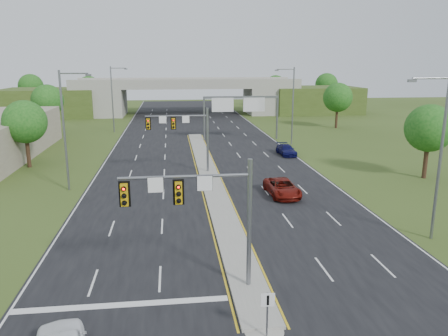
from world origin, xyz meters
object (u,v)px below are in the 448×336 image
object	(u,v)px
signal_mast_near	(205,205)
car_far_a	(282,188)
signal_mast_far	(186,130)
sign_gantry	(240,106)
keep_right_sign	(268,308)
overpass	(187,99)
car_far_b	(286,150)

from	to	relation	value
signal_mast_near	car_far_a	bearing A→B (deg)	62.79
signal_mast_far	sign_gantry	bearing A→B (deg)	65.89
keep_right_sign	car_far_a	xyz separation A→B (m)	(5.88, 20.30, -0.76)
sign_gantry	overpass	bearing A→B (deg)	100.79
car_far_a	car_far_b	size ratio (longest dim) A/B	1.17
overpass	keep_right_sign	bearing A→B (deg)	-90.00
sign_gantry	keep_right_sign	bearing A→B (deg)	-97.70
signal_mast_near	car_far_a	xyz separation A→B (m)	(8.15, 15.85, -3.97)
overpass	car_far_a	size ratio (longest dim) A/B	15.15
sign_gantry	car_far_a	xyz separation A→B (m)	(-0.80, -29.15, -4.49)
signal_mast_near	sign_gantry	size ratio (longest dim) A/B	0.60
signal_mast_far	car_far_a	size ratio (longest dim) A/B	1.33
keep_right_sign	overpass	world-z (taller)	overpass
keep_right_sign	sign_gantry	world-z (taller)	sign_gantry
keep_right_sign	car_far_b	size ratio (longest dim) A/B	0.49
signal_mast_near	car_far_b	xyz separation A→B (m)	(13.09, 33.01, -4.05)
signal_mast_near	sign_gantry	distance (m)	45.88
signal_mast_near	keep_right_sign	bearing A→B (deg)	-63.06
sign_gantry	car_far_a	distance (m)	29.50
keep_right_sign	car_far_a	size ratio (longest dim) A/B	0.42
car_far_a	signal_mast_near	bearing A→B (deg)	-119.44
signal_mast_far	car_far_b	size ratio (longest dim) A/B	1.55
signal_mast_near	keep_right_sign	distance (m)	5.94
sign_gantry	overpass	xyz separation A→B (m)	(-6.68, 35.08, -1.69)
keep_right_sign	car_far_b	world-z (taller)	keep_right_sign
signal_mast_near	signal_mast_far	size ratio (longest dim) A/B	1.00
signal_mast_near	car_far_a	distance (m)	18.25
keep_right_sign	car_far_b	bearing A→B (deg)	73.89
signal_mast_far	sign_gantry	size ratio (longest dim) A/B	0.60
signal_mast_far	keep_right_sign	bearing A→B (deg)	-85.61
overpass	signal_mast_far	bearing A→B (deg)	-92.35
keep_right_sign	sign_gantry	size ratio (longest dim) A/B	0.19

